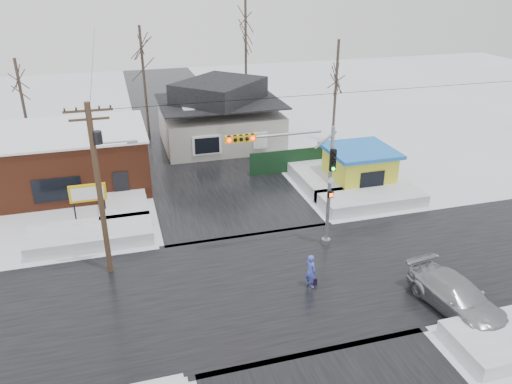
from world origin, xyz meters
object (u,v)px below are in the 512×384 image
object	(u,v)px
traffic_signal	(304,174)
pedestrian	(311,271)
marquee_sign	(88,194)
utility_pole	(100,181)
kiosk	(359,167)
car	(457,296)

from	to	relation	value
traffic_signal	pedestrian	size ratio (longest dim) A/B	3.92
marquee_sign	pedestrian	size ratio (longest dim) A/B	1.43
utility_pole	kiosk	size ratio (longest dim) A/B	1.96
pedestrian	kiosk	bearing A→B (deg)	-60.23
utility_pole	pedestrian	size ratio (longest dim) A/B	5.04
pedestrian	utility_pole	bearing A→B (deg)	42.46
marquee_sign	kiosk	distance (m)	18.51
traffic_signal	utility_pole	xyz separation A→B (m)	(-10.36, 0.53, 0.57)
pedestrian	car	bearing A→B (deg)	-145.66
kiosk	pedestrian	bearing A→B (deg)	-126.65
traffic_signal	marquee_sign	size ratio (longest dim) A/B	2.75
car	traffic_signal	bearing A→B (deg)	115.22
kiosk	car	distance (m)	14.50
marquee_sign	pedestrian	xyz separation A→B (m)	(10.54, -10.20, -1.03)
traffic_signal	pedestrian	distance (m)	5.25
utility_pole	pedestrian	bearing A→B (deg)	-23.96
kiosk	car	size ratio (longest dim) A/B	0.89
traffic_signal	kiosk	distance (m)	10.43
marquee_sign	car	world-z (taller)	marquee_sign
traffic_signal	pedestrian	xyz separation A→B (m)	(-0.90, -3.67, -3.65)
utility_pole	kiosk	bearing A→B (deg)	20.44
marquee_sign	car	xyz separation A→B (m)	(16.29, -13.81, -1.17)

